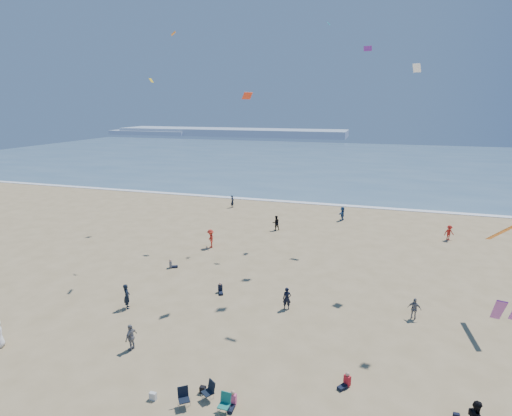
% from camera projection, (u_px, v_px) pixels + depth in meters
% --- Properties ---
extents(ocean, '(220.00, 100.00, 0.06)m').
position_uv_depth(ocean, '(344.00, 160.00, 105.90)').
color(ocean, '#476B84').
rests_on(ocean, ground).
extents(surf_line, '(220.00, 1.20, 0.08)m').
position_uv_depth(surf_line, '(315.00, 204.00, 59.58)').
color(surf_line, white).
rests_on(surf_line, ground).
extents(headland_far, '(110.00, 20.00, 3.20)m').
position_uv_depth(headland_far, '(230.00, 132.00, 191.83)').
color(headland_far, '#7A8EA8').
rests_on(headland_far, ground).
extents(headland_near, '(40.00, 14.00, 2.00)m').
position_uv_depth(headland_near, '(152.00, 132.00, 198.58)').
color(headland_near, '#7A8EA8').
rests_on(headland_near, ground).
extents(standing_flyers, '(35.42, 44.45, 1.94)m').
position_uv_depth(standing_flyers, '(300.00, 281.00, 31.37)').
color(standing_flyers, black).
rests_on(standing_flyers, ground).
extents(seated_group, '(17.51, 20.91, 0.84)m').
position_uv_depth(seated_group, '(237.00, 341.00, 24.23)').
color(seated_group, white).
rests_on(seated_group, ground).
extents(chair_cluster, '(2.73, 1.64, 1.00)m').
position_uv_depth(chair_cluster, '(205.00, 398.00, 19.40)').
color(chair_cluster, black).
rests_on(chair_cluster, ground).
extents(white_tote, '(0.35, 0.20, 0.40)m').
position_uv_depth(white_tote, '(153.00, 396.00, 19.96)').
color(white_tote, silver).
rests_on(white_tote, ground).
extents(black_backpack, '(0.30, 0.22, 0.38)m').
position_uv_depth(black_backpack, '(203.00, 390.00, 20.43)').
color(black_backpack, black).
rests_on(black_backpack, ground).
extents(kites_aloft, '(36.64, 37.22, 24.77)m').
position_uv_depth(kites_aloft, '(372.00, 115.00, 24.60)').
color(kites_aloft, '#1F97CB').
rests_on(kites_aloft, ground).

